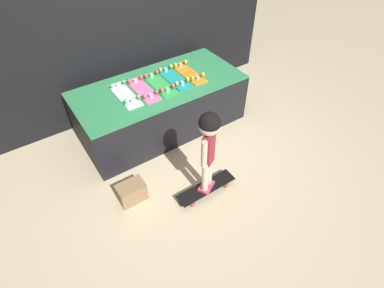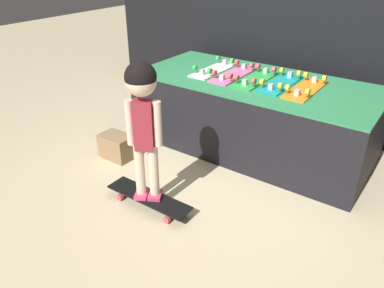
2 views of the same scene
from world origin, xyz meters
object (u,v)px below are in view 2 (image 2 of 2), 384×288
Objects in this scene: skateboard_white_on_rack at (214,69)px; skateboard_orange_on_rack at (306,88)px; skateboard_on_floor at (149,198)px; storage_box at (117,146)px; child at (143,107)px; skateboard_pink_on_rack at (234,74)px; skateboard_green_on_rack at (256,78)px; skateboard_teal_on_rack at (281,83)px.

skateboard_white_on_rack is 1.00× the size of skateboard_orange_on_rack.
skateboard_on_floor is 2.36× the size of storage_box.
child is (-0.66, -1.34, 0.12)m from skateboard_orange_on_rack.
skateboard_white_on_rack and skateboard_pink_on_rack have the same top height.
skateboard_green_on_rack is 2.06× the size of storage_box.
skateboard_orange_on_rack is 1.50m from child.
skateboard_orange_on_rack is 1.62m from skateboard_on_floor.
skateboard_teal_on_rack is at bearing 72.53° from skateboard_on_floor.
skateboard_white_on_rack is at bearing 64.18° from storage_box.
skateboard_orange_on_rack is (0.24, -0.01, 0.00)m from skateboard_teal_on_rack.
skateboard_orange_on_rack is 2.06× the size of storage_box.
skateboard_pink_on_rack reaches higher than skateboard_on_floor.
skateboard_pink_on_rack is 1.00× the size of skateboard_orange_on_rack.
skateboard_green_on_rack is 1.00× the size of skateboard_teal_on_rack.
skateboard_orange_on_rack is at bearing -2.18° from skateboard_teal_on_rack.
skateboard_on_floor is 0.68× the size of child.
skateboard_green_on_rack is (0.47, -0.03, 0.00)m from skateboard_white_on_rack.
skateboard_teal_on_rack is 0.60× the size of child.
skateboard_orange_on_rack reaches higher than skateboard_on_floor.
skateboard_teal_on_rack and skateboard_orange_on_rack have the same top height.
skateboard_on_floor is at bearing -116.24° from skateboard_orange_on_rack.
storage_box is (-1.41, -0.94, -0.60)m from skateboard_orange_on_rack.
storage_box is at bearing -146.17° from skateboard_orange_on_rack.
skateboard_white_on_rack is 1.39m from child.
child reaches higher than skateboard_green_on_rack.
child is at bearing -78.19° from skateboard_white_on_rack.
skateboard_white_on_rack is 1.00× the size of skateboard_pink_on_rack.
storage_box is (-0.75, 0.40, 0.04)m from skateboard_on_floor.
skateboard_white_on_rack is at bearing 176.40° from skateboard_green_on_rack.
storage_box is (-1.17, -0.95, -0.60)m from skateboard_teal_on_rack.
child is (0.00, 0.00, 0.76)m from skateboard_on_floor.
skateboard_orange_on_rack is at bearing 63.76° from skateboard_on_floor.
skateboard_pink_on_rack is 2.06× the size of storage_box.
skateboard_pink_on_rack is 0.47m from skateboard_teal_on_rack.
skateboard_teal_on_rack is at bearing 6.00° from skateboard_green_on_rack.
skateboard_green_on_rack is (0.24, -0.00, 0.00)m from skateboard_pink_on_rack.
child is 1.11m from storage_box.
skateboard_green_on_rack is 0.47m from skateboard_orange_on_rack.
child is at bearing -116.24° from skateboard_orange_on_rack.
skateboard_green_on_rack is 0.60× the size of child.
skateboard_orange_on_rack is at bearing 33.83° from storage_box.
skateboard_white_on_rack is at bearing 72.76° from child.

